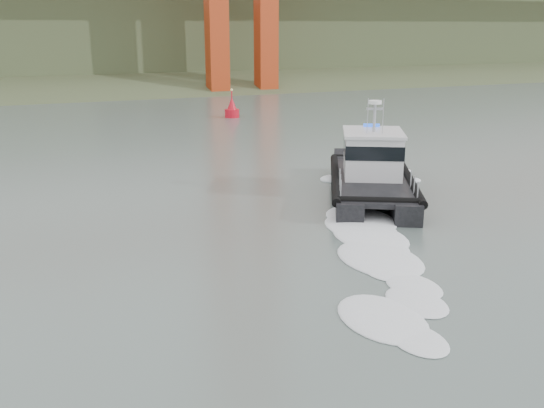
{
  "coord_description": "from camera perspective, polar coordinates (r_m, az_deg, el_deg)",
  "views": [
    {
      "loc": [
        -9.94,
        -15.94,
        9.93
      ],
      "look_at": [
        -0.27,
        7.87,
        2.4
      ],
      "focal_mm": 40.0,
      "sensor_mm": 36.0,
      "label": 1
    }
  ],
  "objects": [
    {
      "name": "patrol_boat",
      "position": [
        37.44,
        9.39,
        3.09
      ],
      "size": [
        9.57,
        12.95,
        5.95
      ],
      "rotation": [
        0.0,
        0.0,
        -0.47
      ],
      "color": "black",
      "rests_on": "ground"
    },
    {
      "name": "headlands",
      "position": [
        141.81,
        -18.68,
        14.35
      ],
      "size": [
        500.0,
        105.36,
        27.12
      ],
      "color": "#374527",
      "rests_on": "ground"
    },
    {
      "name": "nav_buoy",
      "position": [
        69.87,
        -3.79,
        8.88
      ],
      "size": [
        1.65,
        1.65,
        3.43
      ],
      "color": "red",
      "rests_on": "ground"
    },
    {
      "name": "ground",
      "position": [
        21.24,
        8.88,
        -11.75
      ],
      "size": [
        400.0,
        400.0,
        0.0
      ],
      "primitive_type": "plane",
      "color": "#4F5E57",
      "rests_on": "ground"
    }
  ]
}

